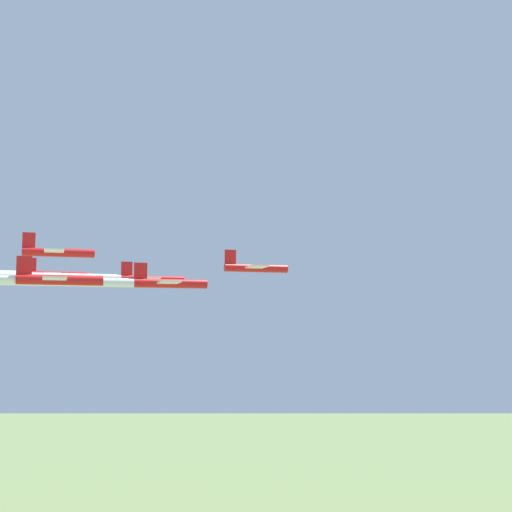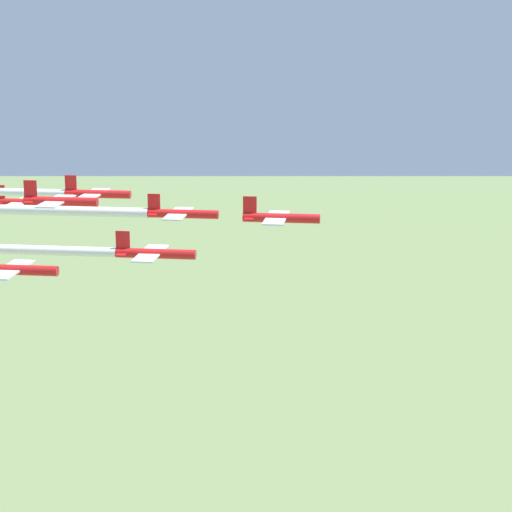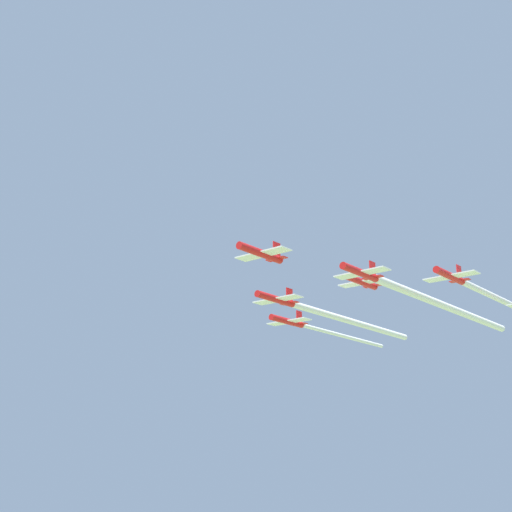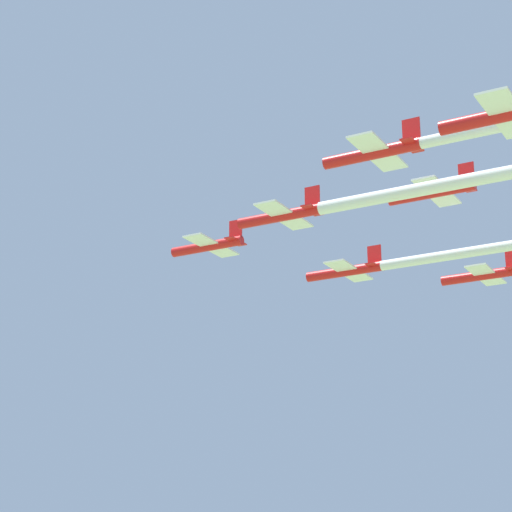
{
  "view_description": "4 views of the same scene",
  "coord_description": "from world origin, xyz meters",
  "px_view_note": "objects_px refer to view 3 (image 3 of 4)",
  "views": [
    {
      "loc": [
        -15.53,
        105.15,
        116.62
      ],
      "look_at": [
        37.86,
        16.48,
        127.39
      ],
      "focal_mm": 50.0,
      "sensor_mm": 36.0,
      "label": 1
    },
    {
      "loc": [
        -60.27,
        87.42,
        150.49
      ],
      "look_at": [
        37.07,
        18.56,
        122.49
      ],
      "focal_mm": 70.0,
      "sensor_mm": 36.0,
      "label": 2
    },
    {
      "loc": [
        34.6,
        -91.21,
        93.52
      ],
      "look_at": [
        39.41,
        5.54,
        123.44
      ],
      "focal_mm": 50.0,
      "sensor_mm": 36.0,
      "label": 3
    },
    {
      "loc": [
        155.6,
        -9.04,
        86.81
      ],
      "look_at": [
        47.05,
        16.87,
        123.01
      ],
      "focal_mm": 70.0,
      "sensor_mm": 36.0,
      "label": 4
    }
  ],
  "objects_px": {
    "jet_3": "(450,276)",
    "jet_4": "(362,282)",
    "jet_2": "(277,299)",
    "jet_5": "(288,321)",
    "jet_0": "(262,253)",
    "jet_1": "(361,272)"
  },
  "relations": [
    {
      "from": "jet_1",
      "to": "jet_2",
      "type": "distance_m",
      "value": 17.25
    },
    {
      "from": "jet_4",
      "to": "jet_5",
      "type": "height_order",
      "value": "jet_4"
    },
    {
      "from": "jet_1",
      "to": "jet_5",
      "type": "distance_m",
      "value": 29.67
    },
    {
      "from": "jet_3",
      "to": "jet_4",
      "type": "xyz_separation_m",
      "value": [
        -12.66,
        11.6,
        1.91
      ]
    },
    {
      "from": "jet_2",
      "to": "jet_0",
      "type": "bearing_deg",
      "value": 120.47
    },
    {
      "from": "jet_2",
      "to": "jet_4",
      "type": "relative_size",
      "value": 1.0
    },
    {
      "from": "jet_1",
      "to": "jet_4",
      "type": "xyz_separation_m",
      "value": [
        3.53,
        16.56,
        2.94
      ]
    },
    {
      "from": "jet_2",
      "to": "jet_5",
      "type": "bearing_deg",
      "value": -59.53
    },
    {
      "from": "jet_0",
      "to": "jet_3",
      "type": "bearing_deg",
      "value": -120.47
    },
    {
      "from": "jet_1",
      "to": "jet_3",
      "type": "height_order",
      "value": "jet_3"
    },
    {
      "from": "jet_4",
      "to": "jet_1",
      "type": "bearing_deg",
      "value": 120.47
    },
    {
      "from": "jet_2",
      "to": "jet_3",
      "type": "relative_size",
      "value": 1.0
    },
    {
      "from": "jet_4",
      "to": "jet_5",
      "type": "xyz_separation_m",
      "value": [
        -12.66,
        11.6,
        -5.04
      ]
    },
    {
      "from": "jet_0",
      "to": "jet_4",
      "type": "distance_m",
      "value": 29.22
    },
    {
      "from": "jet_3",
      "to": "jet_0",
      "type": "bearing_deg",
      "value": 59.53
    },
    {
      "from": "jet_3",
      "to": "jet_4",
      "type": "height_order",
      "value": "jet_4"
    },
    {
      "from": "jet_0",
      "to": "jet_3",
      "type": "relative_size",
      "value": 1.0
    },
    {
      "from": "jet_3",
      "to": "jet_5",
      "type": "distance_m",
      "value": 34.48
    },
    {
      "from": "jet_4",
      "to": "jet_2",
      "type": "bearing_deg",
      "value": 59.53
    },
    {
      "from": "jet_0",
      "to": "jet_5",
      "type": "relative_size",
      "value": 1.0
    },
    {
      "from": "jet_3",
      "to": "jet_4",
      "type": "bearing_deg",
      "value": 0.0
    },
    {
      "from": "jet_4",
      "to": "jet_5",
      "type": "distance_m",
      "value": 17.89
    }
  ]
}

